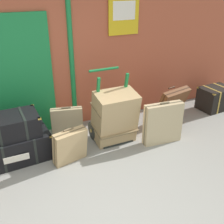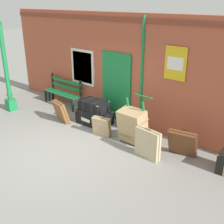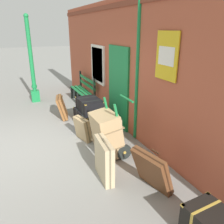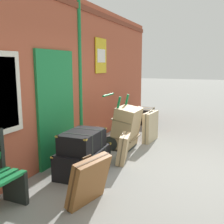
# 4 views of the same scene
# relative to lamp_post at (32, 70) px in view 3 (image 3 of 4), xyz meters

# --- Properties ---
(ground_plane) EXTENTS (60.00, 60.00, 0.00)m
(ground_plane) POSITION_rel_lamp_post_xyz_m (3.47, -0.64, -1.12)
(ground_plane) COLOR gray
(brick_facade) EXTENTS (10.40, 0.35, 3.20)m
(brick_facade) POSITION_rel_lamp_post_xyz_m (3.45, 1.96, 0.48)
(brick_facade) COLOR #AD5138
(brick_facade) RESTS_ON ground
(lamp_post) EXTENTS (0.28, 0.28, 2.96)m
(lamp_post) POSITION_rel_lamp_post_xyz_m (0.00, 0.00, 0.00)
(lamp_post) COLOR #197A3D
(lamp_post) RESTS_ON ground
(platform_bench) EXTENTS (1.60, 0.43, 1.01)m
(platform_bench) POSITION_rel_lamp_post_xyz_m (0.94, 1.52, -0.68)
(platform_bench) COLOR #197A3D
(platform_bench) RESTS_ON ground
(steamer_trunk_base) EXTENTS (1.05, 0.71, 0.43)m
(steamer_trunk_base) POSITION_rel_lamp_post_xyz_m (2.92, 1.10, -0.91)
(steamer_trunk_base) COLOR black
(steamer_trunk_base) RESTS_ON ground
(steamer_trunk_middle) EXTENTS (0.83, 0.57, 0.33)m
(steamer_trunk_middle) POSITION_rel_lamp_post_xyz_m (2.90, 1.09, -0.54)
(steamer_trunk_middle) COLOR black
(steamer_trunk_middle) RESTS_ON steamer_trunk_base
(porters_trolley) EXTENTS (0.71, 0.62, 1.19)m
(porters_trolley) POSITION_rel_lamp_post_xyz_m (4.52, 1.07, -0.85)
(porters_trolley) COLOR black
(porters_trolley) RESTS_ON ground
(large_brown_trunk) EXTENTS (0.70, 0.58, 0.94)m
(large_brown_trunk) POSITION_rel_lamp_post_xyz_m (4.52, 0.89, -0.65)
(large_brown_trunk) COLOR tan
(large_brown_trunk) RESTS_ON ground
(suitcase_cream) EXTENTS (0.73, 0.51, 0.71)m
(suitcase_cream) POSITION_rel_lamp_post_xyz_m (5.84, 1.12, -0.77)
(suitcase_cream) COLOR brown
(suitcase_cream) RESTS_ON ground
(suitcase_tan) EXTENTS (0.68, 0.23, 0.76)m
(suitcase_tan) POSITION_rel_lamp_post_xyz_m (5.25, 0.53, -0.76)
(suitcase_tan) COLOR tan
(suitcase_tan) RESTS_ON ground
(suitcase_beige) EXTENTS (0.56, 0.26, 0.56)m
(suitcase_beige) POSITION_rel_lamp_post_xyz_m (3.84, 1.44, -0.86)
(suitcase_beige) COLOR tan
(suitcase_beige) RESTS_ON ground
(suitcase_charcoal) EXTENTS (0.55, 0.34, 0.57)m
(suitcase_charcoal) POSITION_rel_lamp_post_xyz_m (3.65, 0.64, -0.85)
(suitcase_charcoal) COLOR tan
(suitcase_charcoal) RESTS_ON ground
(suitcase_brown) EXTENTS (0.69, 0.44, 0.67)m
(suitcase_brown) POSITION_rel_lamp_post_xyz_m (2.04, 0.52, -0.79)
(suitcase_brown) COLOR brown
(suitcase_brown) RESTS_ON ground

